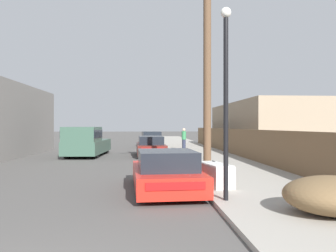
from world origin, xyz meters
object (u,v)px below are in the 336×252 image
at_px(parked_sports_car_red, 166,172).
at_px(brush_pile, 333,195).
at_px(discarded_fridge, 215,174).
at_px(pedestrian, 184,139).
at_px(street_lamp, 226,89).
at_px(utility_pole, 207,71).
at_px(pickup_truck, 86,142).
at_px(car_parked_mid, 151,147).
at_px(car_parked_far, 151,140).

height_order(parked_sports_car_red, brush_pile, parked_sports_car_red).
relative_size(discarded_fridge, pedestrian, 1.00).
bearing_deg(discarded_fridge, pedestrian, 75.29).
bearing_deg(street_lamp, parked_sports_car_red, 126.77).
bearing_deg(brush_pile, street_lamp, 143.23).
relative_size(utility_pole, brush_pile, 3.80).
relative_size(parked_sports_car_red, street_lamp, 0.91).
bearing_deg(pickup_truck, car_parked_mid, -175.66).
xyz_separation_m(street_lamp, pedestrian, (0.95, 17.04, -1.92)).
height_order(street_lamp, pedestrian, street_lamp).
distance_m(pickup_truck, brush_pile, 16.50).
distance_m(street_lamp, brush_pile, 3.36).
xyz_separation_m(utility_pole, brush_pile, (1.47, -6.19, -3.59)).
bearing_deg(car_parked_mid, discarded_fridge, -83.27).
xyz_separation_m(parked_sports_car_red, brush_pile, (3.29, -3.27, -0.05)).
distance_m(car_parked_far, brush_pile, 23.85).
bearing_deg(utility_pole, parked_sports_car_red, -121.96).
xyz_separation_m(parked_sports_car_red, street_lamp, (1.38, -1.85, 2.32)).
relative_size(brush_pile, pedestrian, 1.23).
height_order(pickup_truck, brush_pile, pickup_truck).
bearing_deg(car_parked_mid, parked_sports_car_red, -91.07).
bearing_deg(pedestrian, utility_pole, -92.39).
relative_size(car_parked_far, pickup_truck, 0.74).
height_order(parked_sports_car_red, car_parked_mid, car_parked_mid).
bearing_deg(car_parked_mid, pedestrian, 52.93).
relative_size(discarded_fridge, street_lamp, 0.35).
relative_size(discarded_fridge, car_parked_mid, 0.36).
relative_size(utility_pole, street_lamp, 1.63).
distance_m(parked_sports_car_red, car_parked_mid, 11.40).
xyz_separation_m(utility_pole, pedestrian, (0.51, 12.28, -3.14)).
bearing_deg(street_lamp, brush_pile, -36.77).
relative_size(car_parked_mid, utility_pole, 0.60).
xyz_separation_m(parked_sports_car_red, utility_pole, (1.82, 2.92, 3.55)).
height_order(car_parked_mid, car_parked_far, car_parked_far).
distance_m(utility_pole, pedestrian, 12.68).
distance_m(discarded_fridge, pedestrian, 15.05).
bearing_deg(pickup_truck, utility_pole, 129.81).
xyz_separation_m(utility_pole, street_lamp, (-0.44, -4.76, -1.22)).
xyz_separation_m(pickup_truck, street_lamp, (5.79, -13.16, 1.95)).
bearing_deg(parked_sports_car_red, pedestrian, 77.95).
height_order(parked_sports_car_red, street_lamp, street_lamp).
distance_m(parked_sports_car_red, brush_pile, 4.64).
distance_m(car_parked_far, pickup_truck, 10.00).
relative_size(car_parked_far, utility_pole, 0.54).
bearing_deg(pedestrian, car_parked_far, 115.29).
relative_size(car_parked_mid, street_lamp, 0.97).
relative_size(car_parked_mid, brush_pile, 2.27).
bearing_deg(brush_pile, car_parked_far, 98.16).
height_order(pickup_truck, pedestrian, pickup_truck).
distance_m(car_parked_mid, brush_pile, 15.09).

